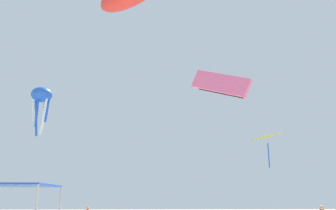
# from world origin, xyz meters

# --- Properties ---
(canopy_tent) EXTENTS (2.77, 3.39, 2.59)m
(canopy_tent) POSITION_xyz_m (-6.76, -1.11, 2.46)
(canopy_tent) COLOR #B2B2B7
(canopy_tent) RESTS_ON ground
(kite_diamond_yellow) EXTENTS (2.91, 2.95, 3.69)m
(kite_diamond_yellow) POSITION_xyz_m (11.23, 23.83, 8.47)
(kite_diamond_yellow) COLOR yellow
(kite_octopus_blue) EXTENTS (2.84, 2.84, 5.31)m
(kite_octopus_blue) POSITION_xyz_m (-13.60, 23.78, 12.77)
(kite_octopus_blue) COLOR blue
(kite_parafoil_pink) EXTENTS (3.09, 2.33, 2.23)m
(kite_parafoil_pink) POSITION_xyz_m (2.18, 4.12, 8.30)
(kite_parafoil_pink) COLOR pink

